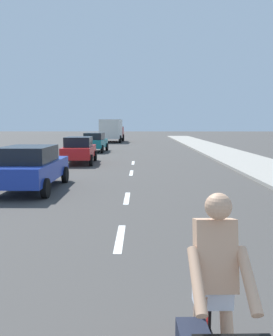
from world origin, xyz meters
name	(u,v)px	position (x,y,z in m)	size (l,w,h in m)	color
ground_plane	(133,166)	(0.00, 20.00, 0.00)	(160.00, 160.00, 0.00)	#423F3D
sidewalk_strip	(246,161)	(6.93, 22.00, 0.07)	(3.60, 80.00, 0.14)	#9E998E
lane_stripe_2	(120,238)	(0.00, 7.57, 0.00)	(0.16, 1.80, 0.01)	white
lane_stripe_3	(127,198)	(0.00, 11.47, 0.00)	(0.16, 1.80, 0.01)	white
lane_stripe_4	(131,173)	(0.00, 17.18, 0.00)	(0.16, 1.80, 0.01)	white
lane_stripe_5	(133,163)	(0.00, 21.48, 0.00)	(0.16, 1.80, 0.01)	white
cyclist	(211,312)	(1.00, 3.22, 0.83)	(0.63, 1.71, 1.82)	black
parked_car_blue	(30,166)	(-3.50, 12.88, 0.84)	(2.00, 4.33, 1.57)	#1E389E
parked_car_red	(79,149)	(-3.17, 21.15, 0.83)	(1.94, 3.95, 1.57)	red
parked_car_teal	(95,142)	(-3.33, 29.56, 0.83)	(1.95, 3.92, 1.57)	#14727A
delivery_truck	(112,130)	(-3.10, 44.52, 1.50)	(2.86, 6.33, 2.80)	maroon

